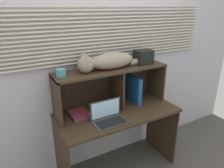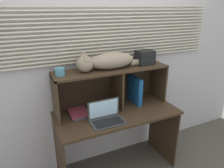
{
  "view_description": "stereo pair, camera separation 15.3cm",
  "coord_description": "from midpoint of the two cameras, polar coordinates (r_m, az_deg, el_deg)",
  "views": [
    {
      "loc": [
        -1.01,
        -1.48,
        1.84
      ],
      "look_at": [
        0.0,
        0.34,
        1.05
      ],
      "focal_mm": 33.12,
      "sensor_mm": 36.0,
      "label": 1
    },
    {
      "loc": [
        -0.87,
        -1.55,
        1.84
      ],
      "look_at": [
        0.0,
        0.34,
        1.05
      ],
      "focal_mm": 33.12,
      "sensor_mm": 36.0,
      "label": 2
    }
  ],
  "objects": [
    {
      "name": "small_basket",
      "position": [
        1.98,
        -16.1,
        2.96
      ],
      "size": [
        0.09,
        0.09,
        0.07
      ],
      "primitive_type": "cylinder",
      "color": "teal",
      "rests_on": "hutch_shelf_unit"
    },
    {
      "name": "back_panel_with_blinds",
      "position": [
        2.34,
        -4.36,
        6.4
      ],
      "size": [
        4.4,
        0.08,
        2.5
      ],
      "color": "#BCB3C3",
      "rests_on": "ground"
    },
    {
      "name": "cat",
      "position": [
        2.13,
        -3.22,
        6.29
      ],
      "size": [
        0.83,
        0.2,
        0.2
      ],
      "color": "gray",
      "rests_on": "hutch_shelf_unit"
    },
    {
      "name": "binder_upright",
      "position": [
        2.4,
        4.19,
        -1.49
      ],
      "size": [
        0.05,
        0.26,
        0.31
      ],
      "primitive_type": "cube",
      "color": "#164C90",
      "rests_on": "desk"
    },
    {
      "name": "hutch_shelf_unit",
      "position": [
        2.24,
        -2.19,
        1.1
      ],
      "size": [
        1.24,
        0.32,
        0.45
      ],
      "color": "#38271B",
      "rests_on": "desk"
    },
    {
      "name": "book_stack",
      "position": [
        2.2,
        -10.88,
        -8.14
      ],
      "size": [
        0.2,
        0.25,
        0.03
      ],
      "color": "#374E7C",
      "rests_on": "desk"
    },
    {
      "name": "storage_box",
      "position": [
        2.35,
        6.79,
        7.42
      ],
      "size": [
        0.19,
        0.15,
        0.16
      ],
      "primitive_type": "cube",
      "color": "black",
      "rests_on": "hutch_shelf_unit"
    },
    {
      "name": "laptop",
      "position": [
        2.05,
        -3.11,
        -9.15
      ],
      "size": [
        0.33,
        0.21,
        0.2
      ],
      "color": "#343434",
      "rests_on": "desk"
    },
    {
      "name": "desk",
      "position": [
        2.32,
        -0.33,
        -11.2
      ],
      "size": [
        1.3,
        0.6,
        0.77
      ],
      "color": "#38271B",
      "rests_on": "ground"
    }
  ]
}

